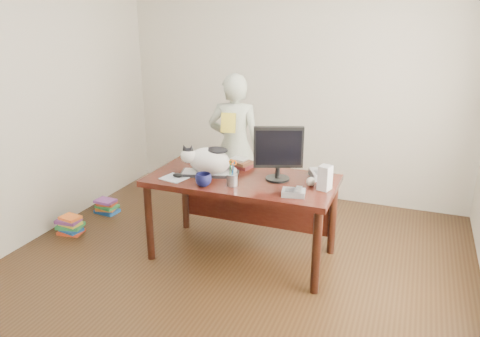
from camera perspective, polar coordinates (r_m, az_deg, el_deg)
name	(u,v)px	position (r m, az deg, el deg)	size (l,w,h in m)	color
room	(212,125)	(3.30, -3.44, 5.33)	(4.50, 4.50, 4.50)	black
desk	(245,191)	(4.13, 0.64, -2.71)	(1.60, 0.80, 0.75)	black
keyboard	(210,173)	(4.08, -3.72, -0.58)	(0.53, 0.31, 0.03)	black
cat	(208,160)	(4.04, -3.98, 1.10)	(0.48, 0.33, 0.28)	white
monitor	(278,150)	(3.88, 4.70, 2.20)	(0.40, 0.26, 0.46)	black
pen_cup	(232,178)	(3.81, -0.95, -1.22)	(0.11, 0.11, 0.23)	gray
mousepad	(175,178)	(4.04, -7.97, -1.14)	(0.24, 0.23, 0.00)	#A8ADB4
mouse	(178,175)	(4.04, -7.60, -0.83)	(0.10, 0.08, 0.04)	black
coffee_mug	(203,180)	(3.82, -4.48, -1.37)	(0.13, 0.13, 0.10)	black
phone	(294,192)	(3.65, 6.60, -2.88)	(0.20, 0.17, 0.08)	slate
speaker	(325,178)	(3.78, 10.32, -1.12)	(0.11, 0.12, 0.20)	#ACACAE
baseball	(311,182)	(3.86, 8.63, -1.58)	(0.07, 0.07, 0.07)	#EFE5CF
book_stack	(240,163)	(4.27, 0.01, 0.64)	(0.25, 0.22, 0.08)	#451214
calculator	(320,174)	(4.06, 9.77, -0.68)	(0.24, 0.26, 0.07)	slate
person	(235,146)	(4.89, -0.64, 2.72)	(0.56, 0.36, 1.52)	beige
held_book	(228,123)	(4.66, -1.43, 5.58)	(0.16, 0.11, 0.20)	gold
book_pile_a	(70,225)	(4.97, -19.99, -6.51)	(0.27, 0.22, 0.18)	#C13B1B
book_pile_b	(107,206)	(5.34, -15.94, -4.46)	(0.26, 0.20, 0.15)	navy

